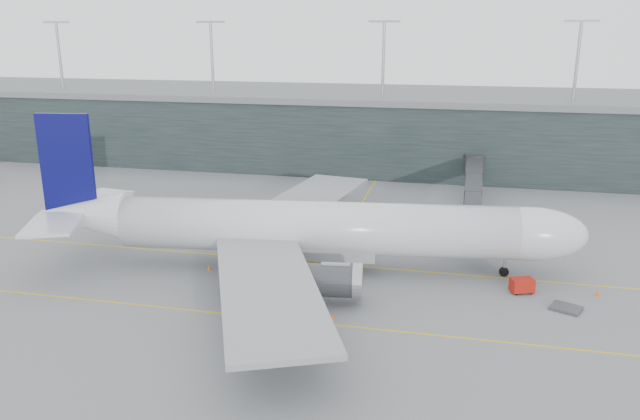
# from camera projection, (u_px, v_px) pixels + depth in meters

# --- Properties ---
(ground) EXTENTS (320.00, 320.00, 0.00)m
(ground) POSITION_uv_depth(u_px,v_px,m) (295.00, 250.00, 81.70)
(ground) COLOR #5D5D63
(ground) RESTS_ON ground
(taxiline_a) EXTENTS (160.00, 0.25, 0.02)m
(taxiline_a) POSITION_uv_depth(u_px,v_px,m) (287.00, 260.00, 77.95)
(taxiline_a) COLOR gold
(taxiline_a) RESTS_ON ground
(taxiline_b) EXTENTS (160.00, 0.25, 0.02)m
(taxiline_b) POSITION_uv_depth(u_px,v_px,m) (244.00, 316.00, 62.97)
(taxiline_b) COLOR gold
(taxiline_b) RESTS_ON ground
(taxiline_lead_main) EXTENTS (0.25, 60.00, 0.02)m
(taxiline_lead_main) POSITION_uv_depth(u_px,v_px,m) (358.00, 210.00, 99.37)
(taxiline_lead_main) COLOR gold
(taxiline_lead_main) RESTS_ON ground
(terminal) EXTENTS (240.00, 36.00, 29.00)m
(terminal) POSITION_uv_depth(u_px,v_px,m) (364.00, 127.00, 133.89)
(terminal) COLOR black
(terminal) RESTS_ON ground
(main_aircraft) EXTENTS (65.49, 61.11, 18.36)m
(main_aircraft) POSITION_uv_depth(u_px,v_px,m) (312.00, 228.00, 73.76)
(main_aircraft) COLOR silver
(main_aircraft) RESTS_ON ground
(jet_bridge) EXTENTS (3.91, 43.57, 5.91)m
(jet_bridge) POSITION_uv_depth(u_px,v_px,m) (472.00, 186.00, 96.37)
(jet_bridge) COLOR #28292D
(jet_bridge) RESTS_ON ground
(gse_cart) EXTENTS (2.80, 2.29, 1.64)m
(gse_cart) POSITION_uv_depth(u_px,v_px,m) (522.00, 285.00, 68.21)
(gse_cart) COLOR #A6150B
(gse_cart) RESTS_ON ground
(baggage_dolly) EXTENTS (3.63, 3.33, 0.29)m
(baggage_dolly) POSITION_uv_depth(u_px,v_px,m) (566.00, 308.00, 64.31)
(baggage_dolly) COLOR #39393E
(baggage_dolly) RESTS_ON ground
(uld_a) EXTENTS (2.39, 2.04, 1.94)m
(uld_a) POSITION_uv_depth(u_px,v_px,m) (276.00, 221.00, 90.76)
(uld_a) COLOR #37383C
(uld_a) RESTS_ON ground
(uld_b) EXTENTS (2.10, 1.86, 1.61)m
(uld_b) POSITION_uv_depth(u_px,v_px,m) (301.00, 218.00, 92.58)
(uld_b) COLOR #37383C
(uld_b) RESTS_ON ground
(uld_c) EXTENTS (2.08, 1.69, 1.83)m
(uld_c) POSITION_uv_depth(u_px,v_px,m) (314.00, 222.00, 90.15)
(uld_c) COLOR #37383C
(uld_c) RESTS_ON ground
(cone_nose) EXTENTS (0.46, 0.46, 0.74)m
(cone_nose) POSITION_uv_depth(u_px,v_px,m) (598.00, 293.00, 67.47)
(cone_nose) COLOR #FA580D
(cone_nose) RESTS_ON ground
(cone_wing_stbd) EXTENTS (0.48, 0.48, 0.77)m
(cone_wing_stbd) POSITION_uv_depth(u_px,v_px,m) (332.00, 316.00, 61.96)
(cone_wing_stbd) COLOR #EB440D
(cone_wing_stbd) RESTS_ON ground
(cone_wing_port) EXTENTS (0.46, 0.46, 0.73)m
(cone_wing_port) POSITION_uv_depth(u_px,v_px,m) (378.00, 227.00, 89.78)
(cone_wing_port) COLOR orange
(cone_wing_port) RESTS_ON ground
(cone_tail) EXTENTS (0.43, 0.43, 0.68)m
(cone_tail) POSITION_uv_depth(u_px,v_px,m) (209.00, 268.00, 74.70)
(cone_tail) COLOR orange
(cone_tail) RESTS_ON ground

